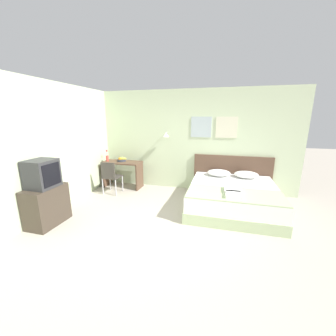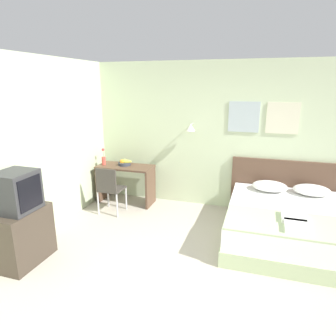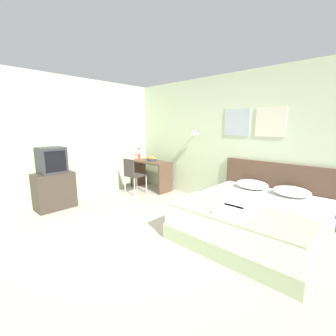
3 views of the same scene
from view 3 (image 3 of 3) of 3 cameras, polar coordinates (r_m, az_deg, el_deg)
name	(u,v)px [view 3 (image 3 of 3)]	position (r m, az deg, el deg)	size (l,w,h in m)	color
ground_plane	(121,245)	(3.36, -11.82, -18.69)	(24.00, 24.00, 0.00)	#B2A899
wall_back	(222,140)	(4.89, 13.45, 6.83)	(5.60, 0.31, 2.65)	beige
wall_left	(35,142)	(5.08, -30.62, 5.72)	(0.06, 5.57, 2.65)	beige
bed	(252,219)	(3.67, 20.56, -12.01)	(1.83, 1.95, 0.52)	#B2C693
headboard	(276,190)	(4.50, 25.76, -5.06)	(1.95, 0.06, 0.99)	brown
pillow_left	(252,184)	(4.30, 20.53, -3.92)	(0.57, 0.45, 0.15)	white
pillow_right	(291,191)	(4.11, 28.87, -5.25)	(0.57, 0.45, 0.15)	white
throw_blanket	(235,212)	(3.09, 16.75, -10.61)	(1.78, 0.78, 0.02)	#B2C693
folded_towel_near_foot	(239,206)	(3.20, 17.47, -9.09)	(0.33, 0.34, 0.06)	white
folded_towel_mid_bed	(228,211)	(2.97, 15.11, -10.52)	(0.27, 0.34, 0.06)	white
desk	(151,170)	(5.81, -4.23, -0.52)	(1.06, 0.50, 0.74)	brown
desk_chair	(132,173)	(5.47, -9.06, -1.33)	(0.41, 0.41, 0.86)	#3D3833
fruit_bowl	(152,159)	(5.81, -4.17, 2.28)	(0.27, 0.24, 0.12)	#333842
flower_vase	(139,155)	(6.05, -7.35, 3.21)	(0.08, 0.08, 0.32)	#D14C42
tv_stand	(54,191)	(5.02, -26.88, -5.17)	(0.44, 0.72, 0.72)	#3D3328
television	(52,160)	(4.90, -27.47, 1.75)	(0.43, 0.47, 0.50)	#2D2D30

